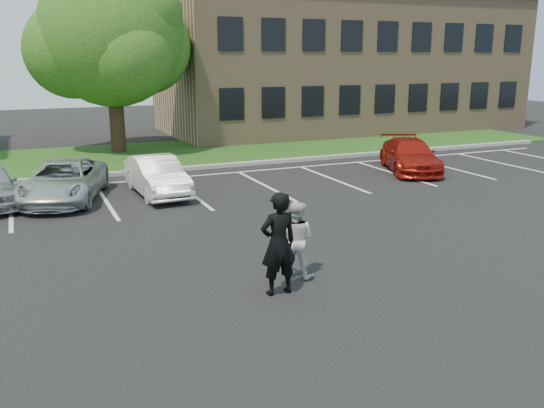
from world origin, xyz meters
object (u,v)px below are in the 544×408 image
at_px(man_black_suit, 278,244).
at_px(car_silver_minivan, 64,181).
at_px(man_white_shirt, 296,239).
at_px(tree, 113,38).
at_px(office_building, 341,62).
at_px(car_red_compact, 410,155).
at_px(car_white_sedan, 157,176).

relative_size(man_black_suit, car_silver_minivan, 0.44).
bearing_deg(man_white_shirt, tree, -44.58).
distance_m(tree, man_white_shirt, 18.61).
height_order(office_building, car_red_compact, office_building).
bearing_deg(car_red_compact, man_white_shirt, -115.02).
bearing_deg(car_red_compact, car_white_sedan, -157.64).
bearing_deg(tree, car_white_sedan, -92.02).
bearing_deg(tree, office_building, 16.40).
relative_size(man_white_shirt, car_silver_minivan, 0.35).
distance_m(man_black_suit, car_white_sedan, 9.24).
height_order(office_building, tree, tree).
height_order(tree, car_silver_minivan, tree).
relative_size(car_white_sedan, car_red_compact, 0.88).
relative_size(car_silver_minivan, car_white_sedan, 1.18).
height_order(tree, man_white_shirt, tree).
bearing_deg(car_white_sedan, car_silver_minivan, 169.48).
bearing_deg(tree, car_red_compact, -43.72).
xyz_separation_m(car_white_sedan, car_red_compact, (10.29, -0.02, -0.00)).
height_order(tree, car_red_compact, tree).
bearing_deg(car_silver_minivan, tree, 88.42).
relative_size(office_building, car_white_sedan, 5.72).
bearing_deg(tree, car_silver_minivan, -109.71).
distance_m(office_building, car_silver_minivan, 22.72).
bearing_deg(man_white_shirt, man_black_suit, 87.49).
relative_size(man_white_shirt, car_red_compact, 0.37).
distance_m(man_white_shirt, car_silver_minivan, 9.76).
relative_size(office_building, car_silver_minivan, 4.83).
relative_size(tree, car_silver_minivan, 1.90).
relative_size(man_black_suit, man_white_shirt, 1.25).
height_order(man_white_shirt, car_white_sedan, man_white_shirt).
height_order(man_black_suit, car_red_compact, man_black_suit).
bearing_deg(man_black_suit, man_white_shirt, -137.98).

